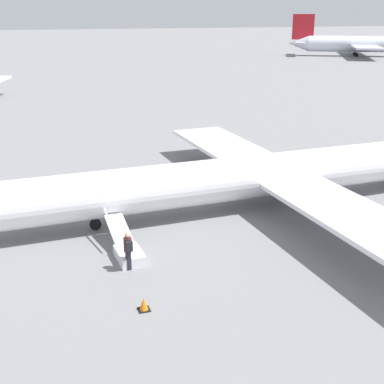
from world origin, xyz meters
The scene contains 6 objects.
ground_plane centered at (0.00, 0.00, 0.00)m, with size 600.00×600.00×0.00m, color slate.
airplane_main centered at (-0.96, -0.05, 1.90)m, with size 34.80×26.87×6.39m.
airplane_far_center centered at (-68.48, -87.98, 2.93)m, with size 35.14×27.48×9.79m.
boarding_stairs centered at (8.45, 4.22, 0.37)m, with size 1.24×4.06×1.62m.
passenger centered at (8.63, 5.45, 1.00)m, with size 0.36×0.55×1.74m.
traffic_cone_near_stairs centered at (8.76, 8.94, 0.23)m, with size 0.46×0.46×0.51m.
Camera 1 is at (12.48, 26.41, 10.83)m, focal length 50.00 mm.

